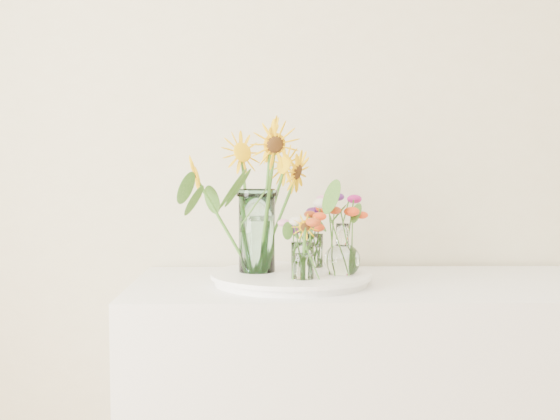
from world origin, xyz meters
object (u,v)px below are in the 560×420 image
(tray, at_px, (291,279))
(small_vase_b, at_px, (342,250))
(mason_jar, at_px, (257,231))
(small_vase_a, at_px, (302,261))
(small_vase_c, at_px, (313,251))

(tray, distance_m, small_vase_b, 0.17)
(mason_jar, distance_m, small_vase_b, 0.25)
(tray, relative_size, small_vase_b, 2.91)
(tray, distance_m, small_vase_a, 0.12)
(small_vase_b, relative_size, small_vase_c, 1.41)
(tray, bearing_deg, mason_jar, 164.18)
(small_vase_b, bearing_deg, small_vase_a, -145.06)
(mason_jar, xyz_separation_m, small_vase_b, (0.24, -0.05, -0.05))
(tray, height_order, small_vase_a, small_vase_a)
(small_vase_a, distance_m, small_vase_b, 0.14)
(tray, xyz_separation_m, small_vase_b, (0.14, -0.02, 0.09))
(mason_jar, xyz_separation_m, small_vase_a, (0.12, -0.13, -0.07))
(mason_jar, height_order, small_vase_c, mason_jar)
(tray, relative_size, mason_jar, 1.77)
(small_vase_a, xyz_separation_m, small_vase_b, (0.12, 0.08, 0.02))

